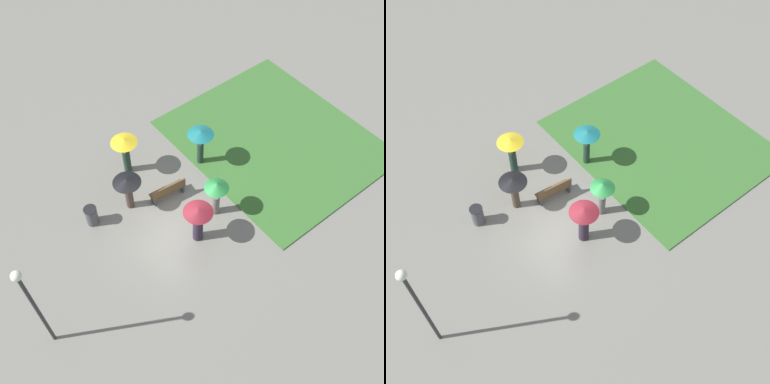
# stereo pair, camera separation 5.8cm
# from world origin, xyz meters

# --- Properties ---
(ground_plane) EXTENTS (90.00, 90.00, 0.00)m
(ground_plane) POSITION_xyz_m (0.00, 0.00, 0.00)
(ground_plane) COLOR slate
(lawn_patch_near) EXTENTS (7.68, 8.91, 0.06)m
(lawn_patch_near) POSITION_xyz_m (-6.40, -0.77, 0.03)
(lawn_patch_near) COLOR #386B2D
(lawn_patch_near) RESTS_ON ground_plane
(park_bench) EXTENTS (1.57, 0.58, 0.90)m
(park_bench) POSITION_xyz_m (-0.60, -1.13, 0.46)
(park_bench) COLOR brown
(park_bench) RESTS_ON ground_plane
(lamp_post) EXTENTS (0.32, 0.32, 4.74)m
(lamp_post) POSITION_xyz_m (6.07, 1.31, 3.02)
(lamp_post) COLOR #2D2D30
(lamp_post) RESTS_ON ground_plane
(trash_bin) EXTENTS (0.53, 0.53, 0.90)m
(trash_bin) POSITION_xyz_m (2.53, -2.00, 0.45)
(trash_bin) COLOR #4C4C51
(trash_bin) RESTS_ON ground_plane
(crowd_person_maroon) EXTENTS (1.15, 1.15, 1.91)m
(crowd_person_maroon) POSITION_xyz_m (-0.35, 1.16, 1.29)
(crowd_person_maroon) COLOR #2D2333
(crowd_person_maroon) RESTS_ON ground_plane
(crowd_person_green) EXTENTS (0.97, 0.97, 1.85)m
(crowd_person_green) POSITION_xyz_m (-1.67, 0.63, 1.36)
(crowd_person_green) COLOR slate
(crowd_person_green) RESTS_ON ground_plane
(crowd_person_yellow) EXTENTS (1.13, 1.13, 1.94)m
(crowd_person_yellow) POSITION_xyz_m (-0.12, -3.43, 1.42)
(crowd_person_yellow) COLOR #1E3328
(crowd_person_yellow) RESTS_ON ground_plane
(crowd_person_black) EXTENTS (1.14, 1.14, 1.75)m
(crowd_person_black) POSITION_xyz_m (0.87, -1.76, 1.33)
(crowd_person_black) COLOR #47382D
(crowd_person_black) RESTS_ON ground_plane
(crowd_person_teal) EXTENTS (1.12, 1.12, 1.97)m
(crowd_person_teal) POSITION_xyz_m (-2.87, -1.83, 1.53)
(crowd_person_teal) COLOR #1E3328
(crowd_person_teal) RESTS_ON ground_plane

